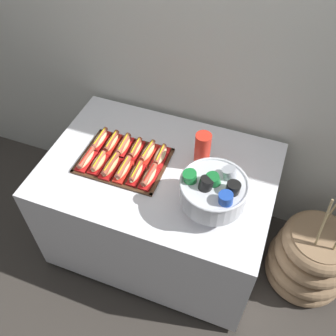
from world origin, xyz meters
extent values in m
plane|color=#38332D|center=(0.00, 0.00, 0.00)|extent=(10.00, 10.00, 0.00)
cube|color=beige|center=(0.00, 0.53, 1.30)|extent=(6.00, 0.10, 2.60)
cube|color=silver|center=(0.00, 0.00, 0.40)|extent=(1.29, 0.89, 0.73)
cylinder|color=black|center=(-0.53, -0.33, 0.02)|extent=(0.05, 0.05, 0.04)
cylinder|color=black|center=(0.53, -0.33, 0.02)|extent=(0.05, 0.05, 0.04)
cylinder|color=black|center=(-0.53, 0.33, 0.02)|extent=(0.05, 0.05, 0.04)
cylinder|color=black|center=(0.53, 0.33, 0.02)|extent=(0.05, 0.05, 0.04)
cylinder|color=#896B4C|center=(0.96, 0.08, 0.24)|extent=(0.34, 0.34, 0.48)
torus|color=#896B4C|center=(0.96, 0.08, 0.06)|extent=(0.49, 0.49, 0.11)
torus|color=#896B4C|center=(0.96, 0.08, 0.18)|extent=(0.50, 0.50, 0.11)
torus|color=#896B4C|center=(0.96, 0.08, 0.30)|extent=(0.47, 0.47, 0.11)
torus|color=#896B4C|center=(0.96, 0.08, 0.42)|extent=(0.43, 0.43, 0.11)
cylinder|color=#937F56|center=(0.92, 0.04, 0.65)|extent=(0.03, 0.06, 0.35)
cube|color=#472B19|center=(-0.20, -0.02, 0.77)|extent=(0.48, 0.36, 0.01)
cube|color=#472B19|center=(-0.20, -0.19, 0.78)|extent=(0.48, 0.02, 0.01)
cube|color=#472B19|center=(-0.20, 0.15, 0.78)|extent=(0.48, 0.02, 0.01)
cube|color=#472B19|center=(-0.43, -0.02, 0.78)|extent=(0.02, 0.36, 0.01)
cube|color=#472B19|center=(0.03, -0.02, 0.78)|extent=(0.02, 0.36, 0.01)
cube|color=red|center=(-0.39, -0.11, 0.79)|extent=(0.06, 0.17, 0.02)
ellipsoid|color=beige|center=(-0.39, -0.11, 0.81)|extent=(0.05, 0.16, 0.04)
cylinder|color=#9E4C38|center=(-0.39, -0.11, 0.82)|extent=(0.03, 0.16, 0.03)
cylinder|color=red|center=(-0.39, -0.11, 0.83)|extent=(0.01, 0.13, 0.01)
cube|color=#B21414|center=(-0.31, -0.11, 0.79)|extent=(0.07, 0.16, 0.02)
ellipsoid|color=tan|center=(-0.31, -0.11, 0.81)|extent=(0.06, 0.15, 0.04)
cylinder|color=#A8563D|center=(-0.31, -0.11, 0.82)|extent=(0.03, 0.14, 0.03)
cylinder|color=yellow|center=(-0.31, -0.11, 0.83)|extent=(0.01, 0.12, 0.01)
cube|color=#B21414|center=(-0.24, -0.10, 0.79)|extent=(0.07, 0.18, 0.02)
ellipsoid|color=tan|center=(-0.24, -0.10, 0.81)|extent=(0.06, 0.17, 0.04)
cylinder|color=brown|center=(-0.24, -0.10, 0.82)|extent=(0.04, 0.16, 0.03)
cylinder|color=yellow|center=(-0.24, -0.10, 0.84)|extent=(0.01, 0.14, 0.01)
cube|color=red|center=(-0.16, -0.10, 0.79)|extent=(0.06, 0.17, 0.02)
ellipsoid|color=beige|center=(-0.16, -0.10, 0.81)|extent=(0.05, 0.16, 0.04)
cylinder|color=#9E4C38|center=(-0.16, -0.10, 0.82)|extent=(0.04, 0.15, 0.03)
cylinder|color=yellow|center=(-0.16, -0.10, 0.84)|extent=(0.01, 0.13, 0.01)
cube|color=#B21414|center=(-0.09, -0.10, 0.79)|extent=(0.06, 0.16, 0.02)
ellipsoid|color=beige|center=(-0.09, -0.10, 0.81)|extent=(0.05, 0.15, 0.04)
cylinder|color=brown|center=(-0.09, -0.10, 0.82)|extent=(0.03, 0.14, 0.03)
cylinder|color=yellow|center=(-0.09, -0.10, 0.83)|extent=(0.01, 0.12, 0.01)
cube|color=red|center=(-0.01, -0.10, 0.79)|extent=(0.07, 0.17, 0.02)
ellipsoid|color=beige|center=(-0.01, -0.10, 0.81)|extent=(0.05, 0.15, 0.04)
cylinder|color=#9E4C38|center=(-0.01, -0.10, 0.82)|extent=(0.04, 0.15, 0.03)
cylinder|color=red|center=(-0.01, -0.10, 0.84)|extent=(0.01, 0.13, 0.01)
cube|color=#B21414|center=(-0.39, 0.06, 0.79)|extent=(0.06, 0.18, 0.02)
ellipsoid|color=beige|center=(-0.39, 0.06, 0.81)|extent=(0.05, 0.16, 0.04)
cylinder|color=#9E4C38|center=(-0.39, 0.06, 0.82)|extent=(0.03, 0.16, 0.03)
cylinder|color=yellow|center=(-0.39, 0.06, 0.83)|extent=(0.01, 0.14, 0.01)
cube|color=red|center=(-0.31, 0.06, 0.79)|extent=(0.06, 0.18, 0.02)
ellipsoid|color=#E0BC7F|center=(-0.31, 0.06, 0.81)|extent=(0.05, 0.16, 0.04)
cylinder|color=brown|center=(-0.31, 0.06, 0.82)|extent=(0.03, 0.16, 0.03)
cylinder|color=yellow|center=(-0.31, 0.06, 0.83)|extent=(0.01, 0.14, 0.01)
cube|color=red|center=(-0.24, 0.06, 0.79)|extent=(0.07, 0.18, 0.02)
ellipsoid|color=tan|center=(-0.24, 0.06, 0.81)|extent=(0.06, 0.16, 0.04)
cylinder|color=#A8563D|center=(-0.24, 0.06, 0.82)|extent=(0.04, 0.16, 0.03)
cylinder|color=yellow|center=(-0.24, 0.06, 0.83)|extent=(0.01, 0.13, 0.01)
cube|color=#B21414|center=(-0.16, 0.06, 0.79)|extent=(0.06, 0.17, 0.02)
ellipsoid|color=#E0BC7F|center=(-0.16, 0.06, 0.81)|extent=(0.05, 0.15, 0.04)
cylinder|color=brown|center=(-0.16, 0.06, 0.82)|extent=(0.04, 0.15, 0.03)
cylinder|color=yellow|center=(-0.16, 0.06, 0.83)|extent=(0.01, 0.12, 0.01)
cube|color=red|center=(-0.09, 0.06, 0.79)|extent=(0.07, 0.17, 0.02)
ellipsoid|color=#E0BC7F|center=(-0.09, 0.06, 0.81)|extent=(0.06, 0.16, 0.04)
cylinder|color=#A8563D|center=(-0.09, 0.06, 0.82)|extent=(0.03, 0.16, 0.03)
cylinder|color=yellow|center=(-0.09, 0.06, 0.83)|extent=(0.01, 0.13, 0.01)
cube|color=red|center=(-0.01, 0.06, 0.79)|extent=(0.07, 0.17, 0.02)
ellipsoid|color=beige|center=(-0.01, 0.06, 0.81)|extent=(0.06, 0.16, 0.04)
cylinder|color=#9E4C38|center=(-0.01, 0.06, 0.82)|extent=(0.03, 0.15, 0.03)
cylinder|color=yellow|center=(-0.01, 0.06, 0.83)|extent=(0.01, 0.12, 0.01)
cylinder|color=silver|center=(0.35, -0.16, 0.78)|extent=(0.19, 0.19, 0.02)
cone|color=silver|center=(0.35, -0.16, 0.82)|extent=(0.06, 0.06, 0.06)
cylinder|color=silver|center=(0.35, -0.16, 0.91)|extent=(0.32, 0.32, 0.12)
torus|color=silver|center=(0.35, -0.16, 0.97)|extent=(0.33, 0.33, 0.02)
cylinder|color=black|center=(0.43, -0.18, 0.96)|extent=(0.10, 0.10, 0.13)
cylinder|color=#B7BCC6|center=(0.41, -0.10, 0.96)|extent=(0.12, 0.09, 0.15)
cylinder|color=#197A33|center=(0.34, -0.15, 0.96)|extent=(0.11, 0.11, 0.14)
cylinder|color=#197A33|center=(0.24, -0.18, 0.96)|extent=(0.10, 0.10, 0.13)
cylinder|color=black|center=(0.31, -0.20, 0.96)|extent=(0.11, 0.12, 0.14)
cylinder|color=#1E47B2|center=(0.42, -0.24, 0.96)|extent=(0.10, 0.09, 0.13)
cylinder|color=red|center=(0.21, 0.10, 0.83)|extent=(0.08, 0.08, 0.12)
cylinder|color=red|center=(0.21, 0.10, 0.85)|extent=(0.08, 0.08, 0.12)
cylinder|color=red|center=(0.21, 0.10, 0.87)|extent=(0.08, 0.08, 0.12)
cylinder|color=red|center=(0.21, 0.10, 0.90)|extent=(0.09, 0.09, 0.12)
cylinder|color=red|center=(0.21, 0.10, 0.92)|extent=(0.09, 0.09, 0.12)
cylinder|color=red|center=(0.21, 0.10, 0.94)|extent=(0.09, 0.09, 0.12)
camera|label=1|loc=(0.53, -1.27, 2.33)|focal=40.23mm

